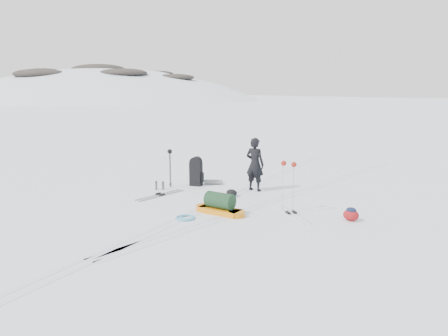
# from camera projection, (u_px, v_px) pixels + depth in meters

# --- Properties ---
(ground) EXTENTS (200.00, 200.00, 0.00)m
(ground) POSITION_uv_depth(u_px,v_px,m) (220.00, 201.00, 12.39)
(ground) COLOR white
(ground) RESTS_ON ground
(ski_tracks) EXTENTS (3.38, 17.97, 0.01)m
(ski_tracks) POSITION_uv_depth(u_px,v_px,m) (254.00, 197.00, 12.77)
(ski_tracks) COLOR silver
(ski_tracks) RESTS_ON ground
(skier) EXTENTS (0.61, 0.40, 1.66)m
(skier) POSITION_uv_depth(u_px,v_px,m) (255.00, 164.00, 13.46)
(skier) COLOR black
(skier) RESTS_ON ground
(pulk_sled) EXTENTS (1.44, 0.48, 0.55)m
(pulk_sled) POSITION_uv_depth(u_px,v_px,m) (220.00, 205.00, 11.17)
(pulk_sled) COLOR orange
(pulk_sled) RESTS_ON ground
(expedition_rucksack) EXTENTS (0.89, 0.84, 0.95)m
(expedition_rucksack) POSITION_uv_depth(u_px,v_px,m) (198.00, 172.00, 14.21)
(expedition_rucksack) COLOR black
(expedition_rucksack) RESTS_ON ground
(ski_poles_black) EXTENTS (0.15, 0.17, 1.24)m
(ski_poles_black) POSITION_uv_depth(u_px,v_px,m) (170.00, 156.00, 13.87)
(ski_poles_black) COLOR black
(ski_poles_black) RESTS_ON ground
(ski_poles_silver) EXTENTS (0.43, 0.15, 1.35)m
(ski_poles_silver) POSITION_uv_depth(u_px,v_px,m) (289.00, 170.00, 11.07)
(ski_poles_silver) COLOR silver
(ski_poles_silver) RESTS_ON ground
(touring_skis_grey) EXTENTS (0.46, 1.75, 0.06)m
(touring_skis_grey) POSITION_uv_depth(u_px,v_px,m) (160.00, 195.00, 13.01)
(touring_skis_grey) COLOR gray
(touring_skis_grey) RESTS_ON ground
(touring_skis_white) EXTENTS (1.57, 1.33, 0.07)m
(touring_skis_white) POSITION_uv_depth(u_px,v_px,m) (291.00, 213.00, 11.16)
(touring_skis_white) COLOR silver
(touring_skis_white) RESTS_ON ground
(rope_coil) EXTENTS (0.54, 0.54, 0.06)m
(rope_coil) POSITION_uv_depth(u_px,v_px,m) (186.00, 218.00, 10.76)
(rope_coil) COLOR #51A3C6
(rope_coil) RESTS_ON ground
(small_daypack) EXTENTS (0.46, 0.40, 0.33)m
(small_daypack) POSITION_uv_depth(u_px,v_px,m) (351.00, 214.00, 10.59)
(small_daypack) COLOR maroon
(small_daypack) RESTS_ON ground
(thermos_pair) EXTENTS (0.23, 0.22, 0.28)m
(thermos_pair) POSITION_uv_depth(u_px,v_px,m) (160.00, 186.00, 13.68)
(thermos_pair) COLOR #52565A
(thermos_pair) RESTS_ON ground
(stuff_sack) EXTENTS (0.37, 0.29, 0.21)m
(stuff_sack) POSITION_uv_depth(u_px,v_px,m) (232.00, 193.00, 12.88)
(stuff_sack) COLOR black
(stuff_sack) RESTS_ON ground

